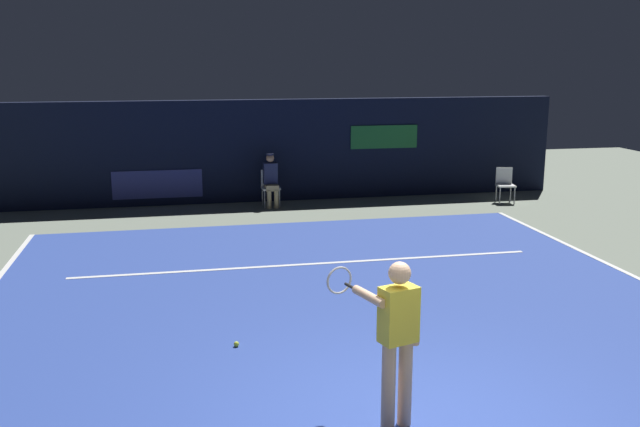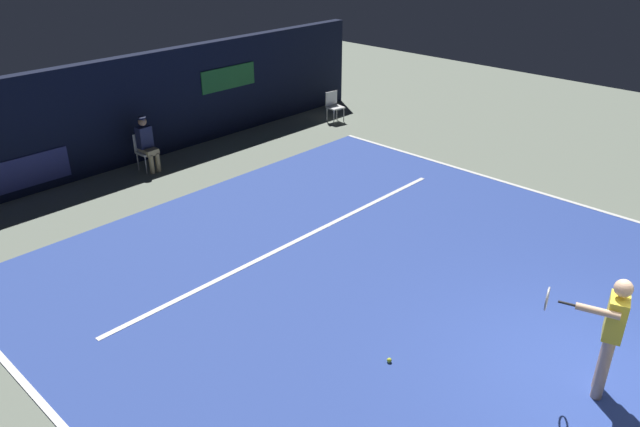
% 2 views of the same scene
% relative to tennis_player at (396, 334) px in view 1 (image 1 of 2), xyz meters
% --- Properties ---
extents(ground_plane, '(31.47, 31.47, 0.00)m').
position_rel_tennis_player_xyz_m(ground_plane, '(0.21, 3.94, -0.99)').
color(ground_plane, gray).
extents(court_surface, '(10.63, 10.08, 0.01)m').
position_rel_tennis_player_xyz_m(court_surface, '(0.21, 3.94, -0.98)').
color(court_surface, '#2D479E').
rests_on(court_surface, ground).
extents(line_sideline_left, '(0.10, 10.08, 0.01)m').
position_rel_tennis_player_xyz_m(line_sideline_left, '(5.47, 3.94, -0.97)').
color(line_sideline_left, white).
rests_on(line_sideline_left, court_surface).
extents(line_service, '(8.29, 0.10, 0.01)m').
position_rel_tennis_player_xyz_m(line_service, '(0.21, 5.70, -0.97)').
color(line_service, white).
rests_on(line_service, court_surface).
extents(back_wall, '(15.60, 0.33, 2.60)m').
position_rel_tennis_player_xyz_m(back_wall, '(0.21, 11.67, 0.31)').
color(back_wall, black).
rests_on(back_wall, ground).
extents(tennis_player, '(0.82, 0.92, 1.73)m').
position_rel_tennis_player_xyz_m(tennis_player, '(0.00, 0.00, 0.00)').
color(tennis_player, '#DBAD89').
rests_on(tennis_player, ground).
extents(line_judge_on_chair, '(0.45, 0.54, 1.32)m').
position_rel_tennis_player_xyz_m(line_judge_on_chair, '(0.24, 10.86, -0.30)').
color(line_judge_on_chair, white).
rests_on(line_judge_on_chair, ground).
extents(courtside_chair_near, '(0.50, 0.48, 0.88)m').
position_rel_tennis_player_xyz_m(courtside_chair_near, '(6.18, 10.21, -0.49)').
color(courtside_chair_near, white).
rests_on(courtside_chair_near, ground).
extents(tennis_ball, '(0.07, 0.07, 0.07)m').
position_rel_tennis_player_xyz_m(tennis_ball, '(-1.38, 2.29, -0.94)').
color(tennis_ball, '#CCE033').
rests_on(tennis_ball, court_surface).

